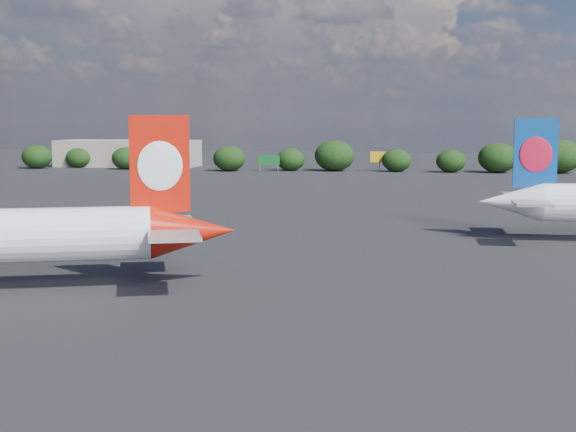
# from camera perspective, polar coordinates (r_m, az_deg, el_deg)

# --- Properties ---
(ground) EXTENTS (500.00, 500.00, 0.00)m
(ground) POSITION_cam_1_polar(r_m,az_deg,el_deg) (105.10, -4.09, -1.03)
(ground) COLOR black
(ground) RESTS_ON ground
(terminal_building) EXTENTS (42.00, 16.00, 8.00)m
(terminal_building) POSITION_cam_1_polar(r_m,az_deg,el_deg) (250.07, -11.29, 4.39)
(terminal_building) COLOR gray
(terminal_building) RESTS_ON ground
(highway_sign) EXTENTS (6.00, 0.30, 4.50)m
(highway_sign) POSITION_cam_1_polar(r_m,az_deg,el_deg) (221.54, -1.37, 3.99)
(highway_sign) COLOR #125C24
(highway_sign) RESTS_ON ground
(billboard_yellow) EXTENTS (5.00, 0.30, 5.50)m
(billboard_yellow) POSITION_cam_1_polar(r_m,az_deg,el_deg) (223.63, 6.52, 4.16)
(billboard_yellow) COLOR gold
(billboard_yellow) RESTS_ON ground
(horizon_treeline) EXTENTS (198.94, 15.34, 9.06)m
(horizon_treeline) POSITION_cam_1_polar(r_m,az_deg,el_deg) (221.14, 8.11, 4.07)
(horizon_treeline) COLOR black
(horizon_treeline) RESTS_ON ground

